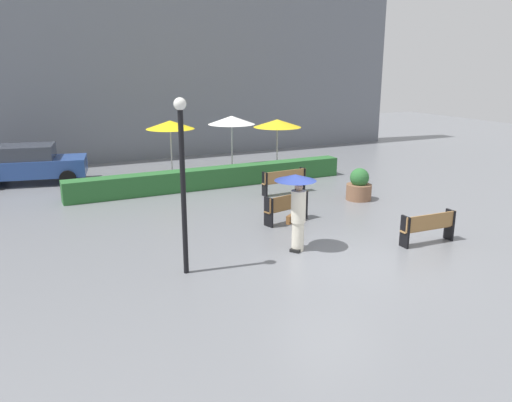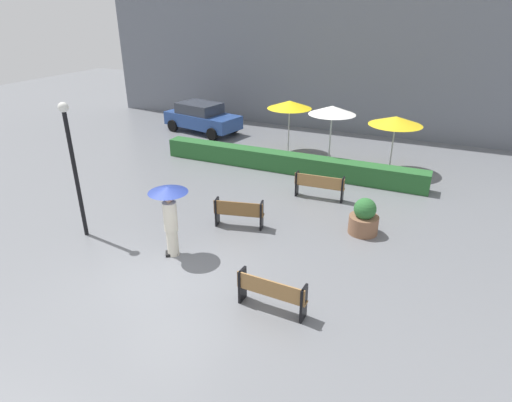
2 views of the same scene
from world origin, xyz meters
TOP-DOWN VIEW (x-y plane):
  - ground_plane at (0.00, 0.00)m, footprint 60.00×60.00m
  - bench_back_row at (2.15, 6.25)m, footprint 1.80×0.42m
  - bench_mid_center at (0.49, 3.12)m, footprint 1.58×0.70m
  - bench_near_right at (2.97, -0.23)m, footprint 1.66×0.40m
  - pedestrian_with_umbrella at (-0.48, 0.92)m, footprint 1.07×1.07m
  - planter_pot at (4.13, 4.34)m, footprint 0.90×0.90m
  - lamp_post at (-3.53, 0.76)m, footprint 0.28×0.28m
  - patio_umbrella_yellow at (-0.77, 10.93)m, footprint 2.04×2.04m
  - patio_umbrella_white at (1.53, 9.75)m, footprint 1.97×1.97m
  - patio_umbrella_yellow_far at (4.02, 10.33)m, footprint 2.16×2.16m
  - hedge_strip at (0.13, 8.40)m, footprint 11.25×0.70m
  - building_facade at (0.00, 16.00)m, footprint 28.00×1.20m
  - parked_car at (-6.27, 12.25)m, footprint 4.47×2.63m

SIDE VIEW (x-z plane):
  - ground_plane at x=0.00m, z-range 0.00..0.00m
  - hedge_strip at x=0.13m, z-range 0.00..0.78m
  - planter_pot at x=4.13m, z-range -0.08..1.07m
  - bench_near_right at x=2.97m, z-range 0.08..0.94m
  - bench_mid_center at x=0.49m, z-range 0.07..0.97m
  - bench_back_row at x=2.15m, z-range 0.09..0.99m
  - parked_car at x=-6.27m, z-range 0.03..1.60m
  - pedestrian_with_umbrella at x=-0.48m, z-range 0.35..2.37m
  - patio_umbrella_yellow_far at x=4.02m, z-range 0.97..3.27m
  - patio_umbrella_yellow at x=-0.77m, z-range 1.03..3.44m
  - patio_umbrella_white at x=1.53m, z-range 1.13..3.74m
  - lamp_post at x=-3.53m, z-range 0.45..4.48m
  - building_facade at x=0.00m, z-range 0.00..11.05m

